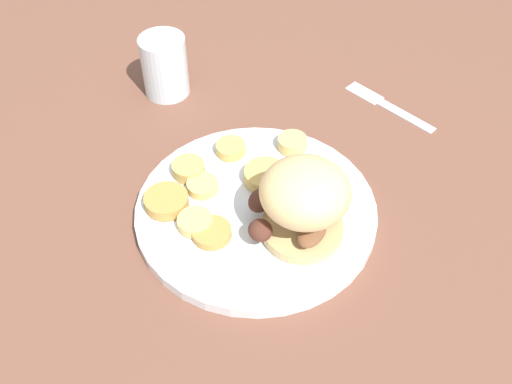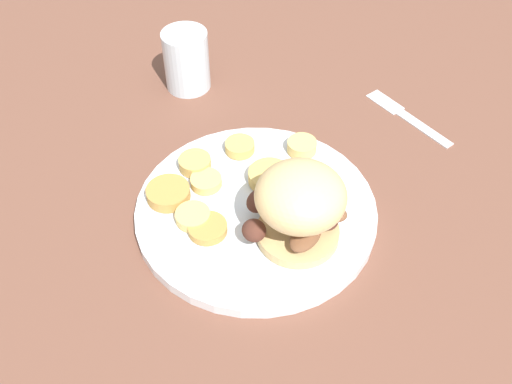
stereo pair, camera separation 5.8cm
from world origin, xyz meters
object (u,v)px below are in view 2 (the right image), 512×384
(dinner_plate, at_px, (256,210))
(fork, at_px, (407,117))
(sandwich, at_px, (300,204))
(drinking_glass, at_px, (186,60))

(dinner_plate, bearing_deg, fork, 114.14)
(sandwich, bearing_deg, dinner_plate, -149.69)
(dinner_plate, xyz_separation_m, fork, (-0.12, 0.26, -0.01))
(dinner_plate, distance_m, drinking_glass, 0.29)
(fork, bearing_deg, dinner_plate, -65.86)
(sandwich, relative_size, drinking_glass, 1.47)
(sandwich, bearing_deg, fork, 127.29)
(sandwich, height_order, fork, sandwich)
(dinner_plate, height_order, drinking_glass, drinking_glass)
(drinking_glass, bearing_deg, sandwich, 9.86)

